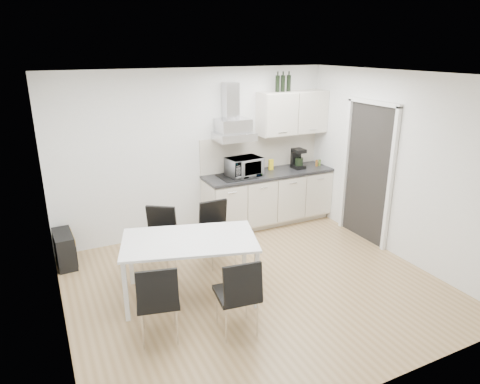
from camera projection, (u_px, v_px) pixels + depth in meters
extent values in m
plane|color=tan|center=(255.00, 285.00, 5.47)|extent=(4.50, 4.50, 0.00)
cube|color=white|center=(196.00, 153.00, 6.75)|extent=(4.50, 0.10, 2.60)
cube|color=white|center=(376.00, 261.00, 3.35)|extent=(4.50, 0.10, 2.60)
cube|color=white|center=(50.00, 221.00, 4.11)|extent=(0.10, 4.00, 2.60)
cube|color=white|center=(398.00, 167.00, 5.98)|extent=(0.10, 4.00, 2.60)
plane|color=white|center=(258.00, 75.00, 4.63)|extent=(4.50, 4.50, 0.00)
cube|color=white|center=(367.00, 174.00, 6.52)|extent=(0.08, 1.04, 2.10)
cube|color=beige|center=(266.00, 220.00, 7.41)|extent=(2.16, 0.52, 0.10)
cube|color=silver|center=(268.00, 197.00, 7.24)|extent=(2.20, 0.60, 0.76)
cube|color=#252628|center=(269.00, 173.00, 7.09)|extent=(2.22, 0.64, 0.04)
cube|color=beige|center=(261.00, 151.00, 7.25)|extent=(2.20, 0.02, 0.58)
cube|color=silver|center=(292.00, 113.00, 7.11)|extent=(1.20, 0.35, 0.70)
cube|color=silver|center=(234.00, 130.00, 6.68)|extent=(0.60, 0.46, 0.30)
cube|color=silver|center=(231.00, 101.00, 6.63)|extent=(0.22, 0.20, 0.55)
imported|color=silver|center=(244.00, 165.00, 6.82)|extent=(0.57, 0.36, 0.37)
cube|color=yellow|center=(271.00, 165.00, 7.19)|extent=(0.08, 0.04, 0.18)
cylinder|color=brown|center=(317.00, 163.00, 7.42)|extent=(0.04, 0.04, 0.11)
cylinder|color=#4C6626|center=(319.00, 163.00, 7.45)|extent=(0.04, 0.04, 0.11)
cylinder|color=black|center=(278.00, 82.00, 6.82)|extent=(0.07, 0.07, 0.32)
cylinder|color=black|center=(283.00, 82.00, 6.86)|extent=(0.07, 0.07, 0.32)
cylinder|color=black|center=(289.00, 81.00, 6.91)|extent=(0.07, 0.07, 0.32)
cube|color=white|center=(189.00, 240.00, 5.02)|extent=(1.75, 1.29, 0.03)
cube|color=white|center=(126.00, 292.00, 4.65)|extent=(0.06, 0.06, 0.72)
cube|color=white|center=(257.00, 280.00, 4.89)|extent=(0.06, 0.06, 0.72)
cube|color=white|center=(131.00, 258.00, 5.39)|extent=(0.06, 0.06, 0.72)
cube|color=white|center=(244.00, 249.00, 5.63)|extent=(0.06, 0.06, 0.72)
cube|color=black|center=(65.00, 249.00, 5.92)|extent=(0.26, 0.58, 0.47)
cube|color=gold|center=(73.00, 236.00, 5.91)|extent=(0.03, 0.51, 0.08)
cube|color=black|center=(163.00, 229.00, 6.77)|extent=(0.19, 0.17, 0.32)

